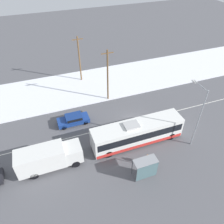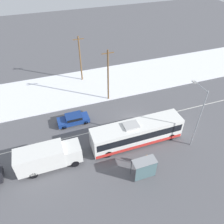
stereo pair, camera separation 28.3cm
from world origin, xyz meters
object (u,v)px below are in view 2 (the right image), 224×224
at_px(sedan_car, 73,119).
at_px(utility_pole_roadside, 108,75).
at_px(bus_shelter, 145,167).
at_px(streetlamp, 198,111).
at_px(utility_pole_snowlot, 80,58).
at_px(city_bus, 137,133).
at_px(pedestrian_at_stop, 146,159).
at_px(box_truck, 47,157).

xyz_separation_m(sedan_car, utility_pole_roadside, (6.38, 3.79, 3.61)).
bearing_deg(bus_shelter, streetlamp, 20.11).
bearing_deg(utility_pole_snowlot, sedan_car, -109.05).
xyz_separation_m(bus_shelter, utility_pole_roadside, (0.91, 15.00, 2.70)).
distance_m(bus_shelter, streetlamp, 8.81).
bearing_deg(utility_pole_roadside, sedan_car, -149.30).
relative_size(city_bus, pedestrian_at_stop, 7.07).
distance_m(pedestrian_at_stop, utility_pole_roadside, 13.95).
distance_m(sedan_car, pedestrian_at_stop, 11.66).
relative_size(pedestrian_at_stop, utility_pole_snowlot, 0.20).
relative_size(sedan_car, bus_shelter, 1.71).
bearing_deg(streetlamp, box_truck, 173.05).
xyz_separation_m(bus_shelter, utility_pole_snowlot, (-1.70, 22.12, 2.54)).
bearing_deg(city_bus, bus_shelter, -104.68).
bearing_deg(sedan_car, bus_shelter, 116.02).
height_order(sedan_car, utility_pole_roadside, utility_pole_roadside).
distance_m(box_truck, streetlamp, 17.67).
height_order(streetlamp, utility_pole_snowlot, streetlamp).
height_order(box_truck, bus_shelter, box_truck).
height_order(pedestrian_at_stop, streetlamp, streetlamp).
height_order(sedan_car, bus_shelter, bus_shelter).
bearing_deg(streetlamp, utility_pole_snowlot, 115.76).
relative_size(sedan_car, pedestrian_at_stop, 2.66).
height_order(box_truck, utility_pole_roadside, utility_pole_roadside).
bearing_deg(streetlamp, sedan_car, 147.27).
bearing_deg(utility_pole_snowlot, city_bus, -79.94).
bearing_deg(city_bus, utility_pole_roadside, 92.37).
relative_size(box_truck, streetlamp, 0.87).
xyz_separation_m(sedan_car, streetlamp, (13.09, -8.41, 4.34)).
distance_m(streetlamp, utility_pole_roadside, 13.95).
bearing_deg(streetlamp, bus_shelter, -159.89).
xyz_separation_m(box_truck, bus_shelter, (9.58, -4.89, 0.04)).
xyz_separation_m(city_bus, pedestrian_at_stop, (-0.40, -3.59, -0.57)).
relative_size(box_truck, utility_pole_roadside, 0.85).
bearing_deg(pedestrian_at_stop, utility_pole_roadside, 90.05).
xyz_separation_m(city_bus, bus_shelter, (-1.32, -5.06, 0.10)).
distance_m(box_truck, utility_pole_roadside, 14.82).
relative_size(city_bus, streetlamp, 1.41).
xyz_separation_m(city_bus, utility_pole_roadside, (-0.41, 9.94, 2.79)).
xyz_separation_m(box_truck, utility_pole_roadside, (10.49, 10.11, 2.74)).
height_order(box_truck, sedan_car, box_truck).
relative_size(streetlamp, utility_pole_snowlot, 1.02).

